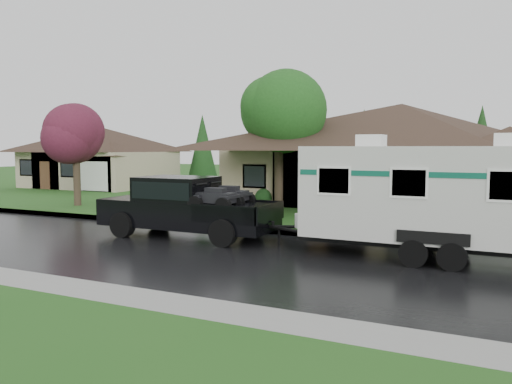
# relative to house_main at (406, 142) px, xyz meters

# --- Properties ---
(ground) EXTENTS (140.00, 140.00, 0.00)m
(ground) POSITION_rel_house_main_xyz_m (-2.29, -13.84, -3.59)
(ground) COLOR #25591B
(ground) RESTS_ON ground
(road) EXTENTS (140.00, 8.00, 0.01)m
(road) POSITION_rel_house_main_xyz_m (-2.29, -15.84, -3.59)
(road) COLOR black
(road) RESTS_ON ground
(curb) EXTENTS (140.00, 0.50, 0.15)m
(curb) POSITION_rel_house_main_xyz_m (-2.29, -11.59, -3.52)
(curb) COLOR gray
(curb) RESTS_ON ground
(lawn) EXTENTS (140.00, 26.00, 0.15)m
(lawn) POSITION_rel_house_main_xyz_m (-2.29, 1.16, -3.52)
(lawn) COLOR #25591B
(lawn) RESTS_ON ground
(house_main) EXTENTS (19.44, 10.80, 6.90)m
(house_main) POSITION_rel_house_main_xyz_m (0.00, 0.00, 0.00)
(house_main) COLOR tan
(house_main) RESTS_ON lawn
(house_far) EXTENTS (10.80, 8.64, 5.80)m
(house_far) POSITION_rel_house_main_xyz_m (-24.07, 2.02, -0.62)
(house_far) COLOR #BFB18E
(house_far) RESTS_ON lawn
(tree_left_green) EXTENTS (4.24, 4.24, 7.01)m
(tree_left_green) POSITION_rel_house_main_xyz_m (-5.55, -5.22, 1.43)
(tree_left_green) COLOR #382B1E
(tree_left_green) RESTS_ON lawn
(tree_red) EXTENTS (3.22, 3.22, 5.32)m
(tree_red) POSITION_rel_house_main_xyz_m (-15.93, -8.76, 0.25)
(tree_red) COLOR #382B1E
(tree_red) RESTS_ON lawn
(shrub_row) EXTENTS (13.60, 1.00, 1.00)m
(shrub_row) POSITION_rel_house_main_xyz_m (-0.29, -4.54, -2.94)
(shrub_row) COLOR #143814
(shrub_row) RESTS_ON lawn
(pickup_truck) EXTENTS (6.65, 2.53, 2.22)m
(pickup_truck) POSITION_rel_house_main_xyz_m (-5.78, -13.66, -2.40)
(pickup_truck) COLOR black
(pickup_truck) RESTS_ON ground
(travel_trailer) EXTENTS (8.20, 2.88, 3.68)m
(travel_trailer) POSITION_rel_house_main_xyz_m (3.04, -13.66, -1.64)
(travel_trailer) COLOR beige
(travel_trailer) RESTS_ON ground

